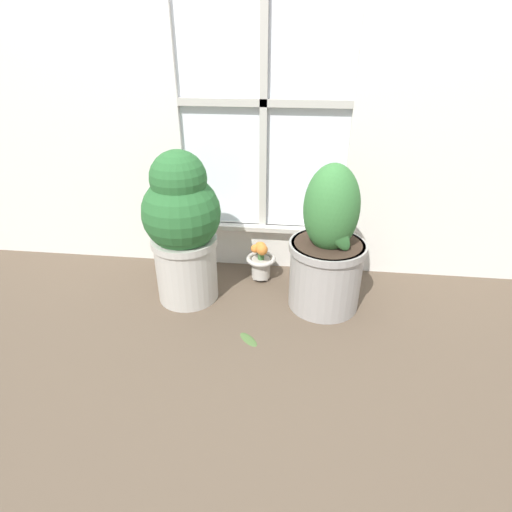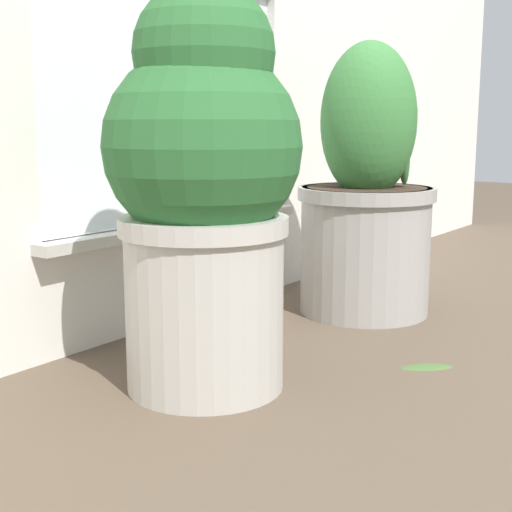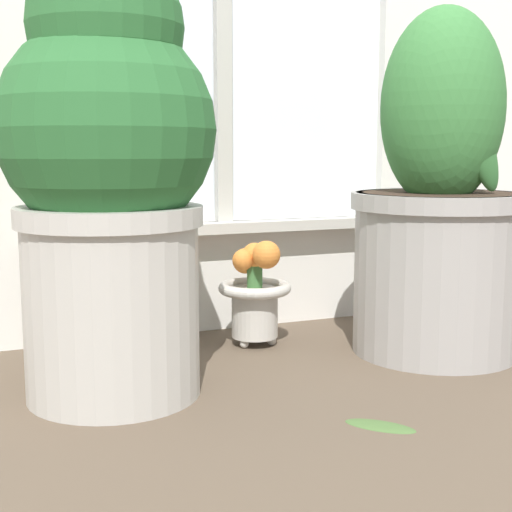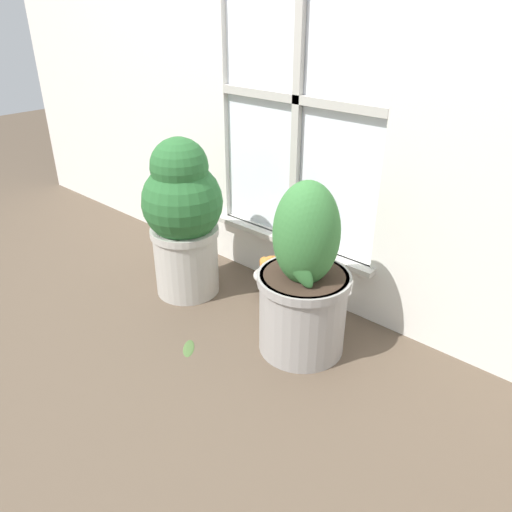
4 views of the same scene
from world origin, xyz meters
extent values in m
plane|color=brown|center=(0.00, 0.00, 0.00)|extent=(10.00, 10.00, 0.00)
cube|color=silver|center=(0.00, 0.67, 0.13)|extent=(0.84, 0.05, 0.25)
cube|color=white|center=(0.00, 0.69, 0.88)|extent=(0.84, 0.02, 1.25)
cube|color=#BCB7AD|center=(0.00, 0.66, 0.88)|extent=(0.04, 0.02, 1.25)
cube|color=#BCB7AD|center=(0.00, 0.66, 0.88)|extent=(0.84, 0.02, 0.04)
cube|color=#BCB7AD|center=(0.00, 0.63, 0.24)|extent=(0.90, 0.06, 0.02)
cylinder|color=#B7B2A8|center=(-0.33, 0.29, 0.16)|extent=(0.29, 0.29, 0.32)
cylinder|color=#B7B2A8|center=(-0.33, 0.29, 0.31)|extent=(0.31, 0.31, 0.03)
cylinder|color=#38281E|center=(-0.33, 0.29, 0.32)|extent=(0.27, 0.27, 0.01)
sphere|color=#28602D|center=(-0.33, 0.29, 0.45)|extent=(0.36, 0.36, 0.36)
sphere|color=#28602D|center=(-0.33, 0.29, 0.61)|extent=(0.25, 0.25, 0.25)
ellipsoid|color=#28602D|center=(-0.42, 0.23, 0.43)|extent=(0.14, 0.18, 0.23)
cylinder|color=#9E9993|center=(0.33, 0.30, 0.17)|extent=(0.33, 0.33, 0.33)
cylinder|color=#9E9993|center=(0.33, 0.30, 0.31)|extent=(0.35, 0.35, 0.03)
cylinder|color=#38281E|center=(0.33, 0.30, 0.33)|extent=(0.31, 0.31, 0.01)
ellipsoid|color=#387538|center=(0.33, 0.30, 0.50)|extent=(0.24, 0.24, 0.40)
ellipsoid|color=#387538|center=(0.36, 0.22, 0.42)|extent=(0.17, 0.08, 0.21)
sphere|color=#BCB7AD|center=(0.01, 0.53, 0.01)|extent=(0.02, 0.02, 0.02)
sphere|color=#BCB7AD|center=(-0.02, 0.48, 0.01)|extent=(0.02, 0.02, 0.02)
sphere|color=#BCB7AD|center=(0.04, 0.48, 0.01)|extent=(0.02, 0.02, 0.02)
cylinder|color=#BCB7AD|center=(0.01, 0.49, 0.07)|extent=(0.10, 0.10, 0.11)
torus|color=#BCB7AD|center=(0.01, 0.49, 0.12)|extent=(0.16, 0.16, 0.02)
cylinder|color=#386633|center=(0.01, 0.49, 0.15)|extent=(0.03, 0.03, 0.06)
sphere|color=orange|center=(0.01, 0.49, 0.19)|extent=(0.05, 0.05, 0.05)
sphere|color=orange|center=(0.00, 0.53, 0.18)|extent=(0.06, 0.06, 0.06)
sphere|color=orange|center=(-0.02, 0.49, 0.19)|extent=(0.04, 0.04, 0.04)
sphere|color=orange|center=(0.02, 0.45, 0.20)|extent=(0.06, 0.06, 0.06)
ellipsoid|color=#476633|center=(0.01, -0.01, 0.00)|extent=(0.11, 0.11, 0.01)
camera|label=1|loc=(0.20, -1.33, 1.14)|focal=28.00mm
camera|label=2|loc=(-1.32, -0.53, 0.48)|focal=50.00mm
camera|label=3|loc=(-0.56, -0.89, 0.41)|focal=50.00mm
camera|label=4|loc=(1.28, -1.01, 1.25)|focal=35.00mm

